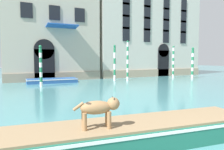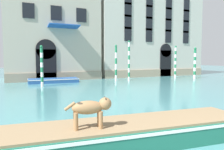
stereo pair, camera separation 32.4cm
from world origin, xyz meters
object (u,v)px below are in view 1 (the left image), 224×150
Objects in this scene: mooring_pole_2 at (128,61)px; mooring_pole_3 at (173,62)px; boat_foreground at (134,132)px; mooring_pole_4 at (115,63)px; mooring_pole_1 at (41,66)px; dog_on_deck at (100,108)px; mooring_pole_0 at (193,63)px; boat_moored_near_palazzo at (52,80)px.

mooring_pole_2 is 7.17m from mooring_pole_3.
mooring_pole_4 reaches higher than boat_foreground.
boat_foreground is 1.95× the size of mooring_pole_3.
mooring_pole_3 is at bearing 6.20° from mooring_pole_1.
mooring_pole_1 is (-0.45, 14.27, 1.46)m from boat_foreground.
mooring_pole_3 is at bearing 6.48° from mooring_pole_2.
dog_on_deck is 0.32× the size of mooring_pole_0.
mooring_pole_0 is (18.59, 14.56, 0.75)m from dog_on_deck.
mooring_pole_2 is at bearing 69.95° from dog_on_deck.
mooring_pole_0 is at bearing -4.88° from mooring_pole_2.
mooring_pole_2 is (9.16, 0.96, 0.39)m from mooring_pole_1.
mooring_pole_4 reaches higher than mooring_pole_1.
mooring_pole_1 is at bearing 98.43° from boat_foreground.
mooring_pole_0 is 2.28m from mooring_pole_3.
mooring_pole_3 is (16.93, 16.12, 0.85)m from dog_on_deck.
mooring_pole_2 reaches higher than mooring_pole_3.
mooring_pole_2 reaches higher than boat_moored_near_palazzo.
dog_on_deck is at bearing -169.30° from boat_foreground.
mooring_pole_2 reaches higher than mooring_pole_0.
mooring_pole_1 is 0.89× the size of mooring_pole_3.
mooring_pole_3 is at bearing -1.33° from boat_moored_near_palazzo.
mooring_pole_0 is 0.97× the size of mooring_pole_4.
mooring_pole_1 is (-17.94, -0.21, -0.11)m from mooring_pole_0.
mooring_pole_1 is 0.91× the size of mooring_pole_4.
boat_foreground is at bearing 16.67° from dog_on_deck.
mooring_pole_4 is at bearing 149.22° from mooring_pole_2.
mooring_pole_1 is at bearing -168.08° from mooring_pole_4.
mooring_pole_3 reaches higher than mooring_pole_0.
mooring_pole_4 is (-8.33, -0.09, -0.05)m from mooring_pole_3.
mooring_pole_0 reaches higher than dog_on_deck.
boat_moored_near_palazzo is at bearing 95.57° from dog_on_deck.
mooring_pole_3 reaches higher than dog_on_deck.
boat_foreground reaches higher than boat_moored_near_palazzo.
dog_on_deck reaches higher than boat_moored_near_palazzo.
mooring_pole_1 is at bearing -114.55° from boat_moored_near_palazzo.
mooring_pole_2 reaches higher than boat_foreground.
boat_moored_near_palazzo is at bearing 93.22° from boat_foreground.
mooring_pole_1 is (0.65, 14.35, 0.63)m from dog_on_deck.
mooring_pole_2 is at bearing 66.88° from boat_foreground.
boat_moored_near_palazzo is 1.27× the size of mooring_pole_4.
mooring_pole_0 is 10.10m from mooring_pole_4.
dog_on_deck is at bearing -141.94° from mooring_pole_0.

